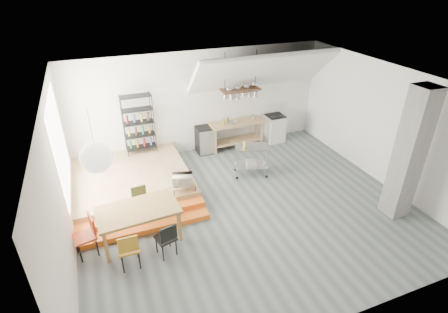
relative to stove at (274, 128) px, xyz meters
name	(u,v)px	position (x,y,z in m)	size (l,w,h in m)	color
floor	(246,207)	(-2.50, -3.16, -0.48)	(8.00, 8.00, 0.00)	#545E61
wall_back	(201,102)	(-2.50, 0.34, 1.12)	(8.00, 0.04, 3.20)	silver
wall_left	(60,186)	(-6.50, -3.16, 1.12)	(0.04, 7.00, 3.20)	silver
wall_right	(384,125)	(1.50, -3.16, 1.12)	(0.04, 7.00, 3.20)	silver
ceiling	(250,83)	(-2.50, -3.16, 2.72)	(8.00, 7.00, 0.02)	white
slope_ceiling	(263,71)	(-0.70, -0.26, 2.07)	(4.40, 1.80, 0.15)	white
window_pane	(60,144)	(-6.48, -1.66, 1.32)	(0.02, 2.50, 2.20)	white
platform	(132,180)	(-5.00, -1.16, -0.28)	(3.00, 3.00, 0.40)	#98754C
step_lower	(146,228)	(-5.00, -3.11, -0.41)	(3.00, 0.35, 0.13)	orange
step_upper	(143,216)	(-5.00, -2.76, -0.35)	(3.00, 0.35, 0.27)	orange
concrete_column	(409,155)	(0.80, -4.66, 1.12)	(0.50, 0.50, 3.20)	slate
kitchen_counter	(237,130)	(-1.40, -0.01, 0.15)	(1.80, 0.60, 0.91)	#98754C
stove	(274,128)	(0.00, 0.00, 0.00)	(0.60, 0.60, 1.18)	white
pot_rack	(241,92)	(-1.37, -0.23, 1.50)	(1.20, 0.50, 1.43)	#43291A
wire_shelving	(138,123)	(-4.50, 0.04, 0.85)	(0.88, 0.38, 1.80)	black
microwave_shelf	(183,185)	(-3.90, -2.41, 0.07)	(0.60, 0.40, 0.16)	#98754C
paper_lantern	(96,157)	(-5.74, -3.39, 1.72)	(0.60, 0.60, 0.60)	white
dining_table	(138,212)	(-5.14, -3.36, 0.24)	(1.77, 1.07, 0.81)	olive
chair_mustard	(129,248)	(-5.47, -4.15, 0.04)	(0.41, 0.41, 0.88)	#BB8120
chair_black	(167,237)	(-4.71, -4.09, 0.02)	(0.46, 0.46, 0.83)	black
chair_olive	(141,200)	(-4.98, -2.58, 0.01)	(0.41, 0.41, 0.81)	#505729
chair_red	(88,232)	(-6.19, -3.41, 0.07)	(0.50, 0.50, 0.91)	#B6371A
rolling_cart	(251,156)	(-1.71, -1.77, 0.11)	(1.03, 0.76, 0.92)	silver
mini_fridge	(205,140)	(-2.50, 0.04, -0.04)	(0.51, 0.51, 0.87)	black
microwave	(182,180)	(-3.90, -2.41, 0.22)	(0.49, 0.33, 0.27)	beige
bowl	(233,122)	(-1.56, -0.06, 0.46)	(0.23, 0.23, 0.06)	silver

